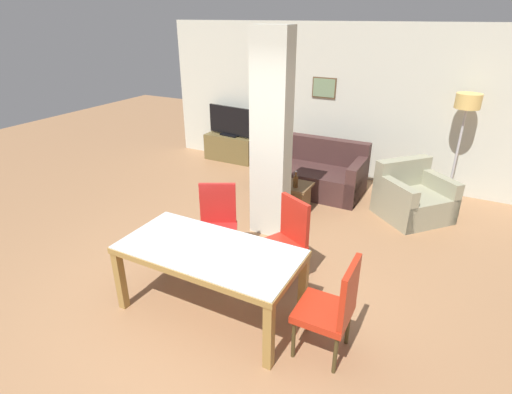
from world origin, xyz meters
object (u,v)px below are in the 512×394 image
(dining_chair_far_left, at_px, (218,222))
(floor_lamp, at_px, (466,111))
(armchair, at_px, (412,199))
(tv_screen, at_px, (230,122))
(dining_table, at_px, (210,261))
(coffee_table, at_px, (290,197))
(sofa, at_px, (311,174))
(dining_chair_head_right, at_px, (333,306))
(tv_stand, at_px, (231,148))
(bottle, at_px, (296,181))
(dining_chair_far_right, at_px, (286,238))

(dining_chair_far_left, bearing_deg, floor_lamp, -154.81)
(armchair, height_order, floor_lamp, floor_lamp)
(tv_screen, bearing_deg, floor_lamp, -174.05)
(dining_table, height_order, coffee_table, dining_table)
(sofa, height_order, coffee_table, sofa)
(dining_chair_head_right, xyz_separation_m, armchair, (0.23, 3.18, -0.24))
(sofa, relative_size, tv_screen, 1.77)
(dining_chair_head_right, bearing_deg, tv_stand, 40.46)
(dining_table, bearing_deg, bottle, 92.15)
(coffee_table, bearing_deg, sofa, 90.35)
(dining_chair_far_left, bearing_deg, sofa, -123.05)
(dining_table, distance_m, coffee_table, 2.54)
(dining_chair_head_right, height_order, floor_lamp, floor_lamp)
(tv_stand, xyz_separation_m, floor_lamp, (4.20, -0.08, 1.21))
(bottle, height_order, floor_lamp, floor_lamp)
(bottle, bearing_deg, dining_chair_head_right, -60.82)
(dining_chair_far_right, bearing_deg, sofa, -48.83)
(tv_stand, bearing_deg, tv_screen, -90.00)
(dining_table, xyz_separation_m, dining_chair_far_left, (-0.44, 0.83, -0.06))
(dining_chair_far_right, bearing_deg, bottle, -44.20)
(dining_chair_far_left, relative_size, floor_lamp, 0.56)
(dining_chair_far_left, distance_m, bottle, 1.63)
(coffee_table, height_order, floor_lamp, floor_lamp)
(dining_chair_head_right, bearing_deg, floor_lamp, -9.73)
(dining_chair_far_right, xyz_separation_m, floor_lamp, (1.51, 3.17, 0.95))
(tv_screen, xyz_separation_m, floor_lamp, (4.20, -0.08, 0.66))
(dining_chair_far_right, relative_size, floor_lamp, 0.56)
(floor_lamp, bearing_deg, coffee_table, -144.75)
(tv_stand, height_order, tv_screen, tv_screen)
(dining_chair_far_right, relative_size, armchair, 0.79)
(tv_screen, bearing_deg, armchair, 173.08)
(dining_table, bearing_deg, floor_lamp, 64.15)
(bottle, relative_size, floor_lamp, 0.15)
(sofa, xyz_separation_m, tv_screen, (-2.03, 0.67, 0.53))
(dining_chair_far_right, height_order, dining_chair_far_left, same)
(armchair, distance_m, bottle, 1.77)
(dining_chair_head_right, bearing_deg, dining_table, 90.00)
(dining_chair_far_right, distance_m, bottle, 1.65)
(armchair, bearing_deg, floor_lamp, -166.50)
(dining_table, height_order, tv_stand, dining_table)
(tv_stand, bearing_deg, sofa, -18.12)
(dining_table, bearing_deg, dining_chair_far_left, 118.06)
(tv_screen, distance_m, floor_lamp, 4.25)
(dining_chair_head_right, bearing_deg, sofa, 23.14)
(armchair, distance_m, tv_stand, 3.85)
(dining_chair_far_left, relative_size, armchair, 0.79)
(dining_table, relative_size, tv_stand, 1.68)
(dining_chair_far_right, height_order, dining_chair_head_right, same)
(dining_chair_far_right, distance_m, sofa, 2.68)
(dining_table, height_order, bottle, dining_table)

